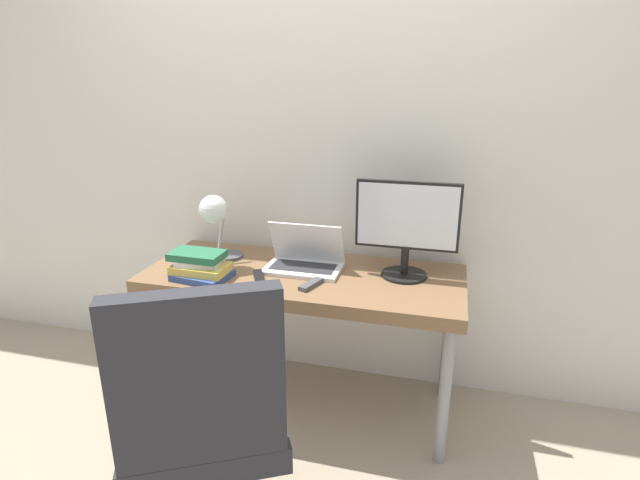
{
  "coord_description": "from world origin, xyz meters",
  "views": [
    {
      "loc": [
        0.64,
        -1.78,
        1.61
      ],
      "look_at": [
        0.09,
        0.27,
        0.9
      ],
      "focal_mm": 28.0,
      "sensor_mm": 36.0,
      "label": 1
    }
  ],
  "objects_px": {
    "book_stack": "(200,266)",
    "laptop": "(304,260)",
    "game_controller": "(206,272)",
    "monitor": "(407,224)",
    "desk_lamp": "(216,216)",
    "office_chair": "(204,412)"
  },
  "relations": [
    {
      "from": "game_controller",
      "to": "laptop",
      "type": "bearing_deg",
      "value": 26.21
    },
    {
      "from": "monitor",
      "to": "desk_lamp",
      "type": "xyz_separation_m",
      "value": [
        -0.9,
        -0.09,
        -0.0
      ]
    },
    {
      "from": "office_chair",
      "to": "game_controller",
      "type": "height_order",
      "value": "office_chair"
    },
    {
      "from": "book_stack",
      "to": "game_controller",
      "type": "relative_size",
      "value": 1.83
    },
    {
      "from": "book_stack",
      "to": "laptop",
      "type": "bearing_deg",
      "value": 28.24
    },
    {
      "from": "book_stack",
      "to": "desk_lamp",
      "type": "bearing_deg",
      "value": 89.04
    },
    {
      "from": "desk_lamp",
      "to": "book_stack",
      "type": "height_order",
      "value": "desk_lamp"
    },
    {
      "from": "laptop",
      "to": "game_controller",
      "type": "relative_size",
      "value": 2.36
    },
    {
      "from": "monitor",
      "to": "desk_lamp",
      "type": "height_order",
      "value": "monitor"
    },
    {
      "from": "desk_lamp",
      "to": "game_controller",
      "type": "distance_m",
      "value": 0.27
    },
    {
      "from": "game_controller",
      "to": "book_stack",
      "type": "bearing_deg",
      "value": -116.43
    },
    {
      "from": "desk_lamp",
      "to": "office_chair",
      "type": "xyz_separation_m",
      "value": [
        0.38,
        -0.9,
        -0.37
      ]
    },
    {
      "from": "desk_lamp",
      "to": "game_controller",
      "type": "height_order",
      "value": "desk_lamp"
    },
    {
      "from": "office_chair",
      "to": "laptop",
      "type": "bearing_deg",
      "value": 87.08
    },
    {
      "from": "office_chair",
      "to": "book_stack",
      "type": "distance_m",
      "value": 0.84
    },
    {
      "from": "monitor",
      "to": "book_stack",
      "type": "relative_size",
      "value": 1.67
    },
    {
      "from": "office_chair",
      "to": "game_controller",
      "type": "bearing_deg",
      "value": 115.97
    },
    {
      "from": "desk_lamp",
      "to": "game_controller",
      "type": "bearing_deg",
      "value": -86.39
    },
    {
      "from": "laptop",
      "to": "office_chair",
      "type": "xyz_separation_m",
      "value": [
        -0.05,
        -0.96,
        -0.17
      ]
    },
    {
      "from": "book_stack",
      "to": "game_controller",
      "type": "xyz_separation_m",
      "value": [
        0.01,
        0.03,
        -0.04
      ]
    },
    {
      "from": "laptop",
      "to": "monitor",
      "type": "xyz_separation_m",
      "value": [
        0.47,
        0.04,
        0.2
      ]
    },
    {
      "from": "laptop",
      "to": "desk_lamp",
      "type": "bearing_deg",
      "value": -172.99
    }
  ]
}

